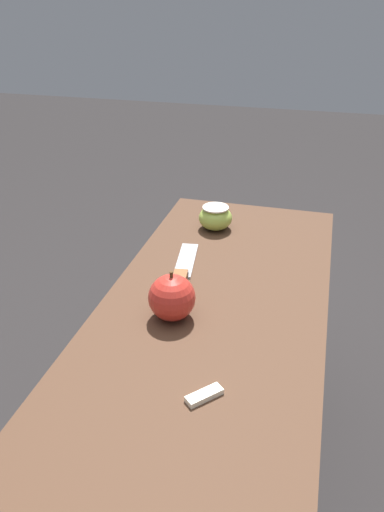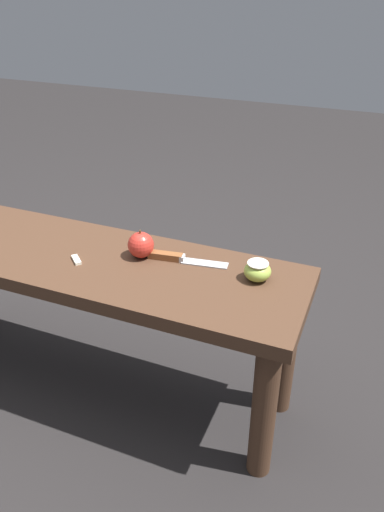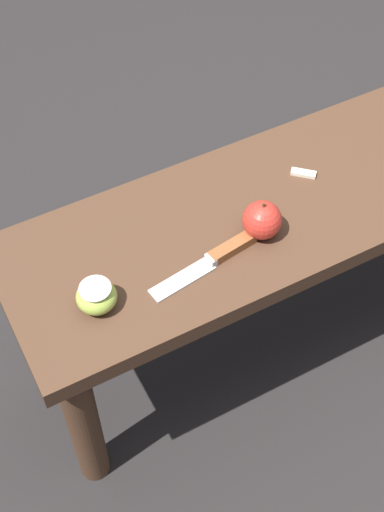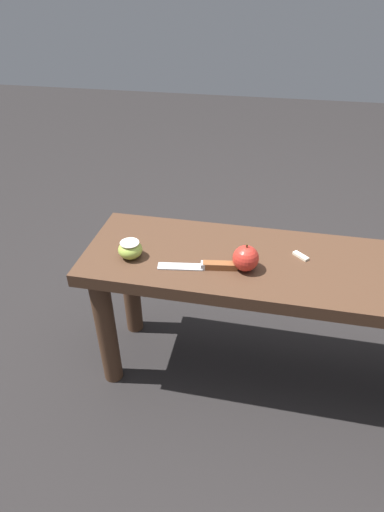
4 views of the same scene
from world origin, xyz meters
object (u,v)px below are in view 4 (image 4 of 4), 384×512
wooden_bench (299,288)px  apple_whole (246,258)px  knife (209,266)px  apple_cut (130,249)px

wooden_bench → apple_whole: 0.22m
knife → apple_whole: (0.10, 0.02, 0.03)m
wooden_bench → apple_cut: 0.52m
knife → apple_whole: apple_whole is taller
wooden_bench → apple_whole: apple_whole is taller
knife → apple_whole: bearing=-179.0°
knife → wooden_bench: bearing=-173.3°
apple_whole → apple_cut: size_ratio=1.17×
apple_whole → apple_cut: apple_whole is taller
apple_cut → apple_whole: bearing=1.1°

